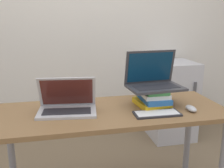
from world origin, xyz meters
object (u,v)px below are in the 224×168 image
object	(u,v)px
wireless_keyboard	(157,114)
mouse	(191,108)
mini_fridge	(171,100)
laptop_on_books	(154,80)
book_stack	(153,98)
laptop_left	(67,105)

from	to	relation	value
wireless_keyboard	mouse	world-z (taller)	mouse
wireless_keyboard	mini_fridge	distance (m)	1.35
mouse	mini_fridge	xyz separation A→B (m)	(0.40, 1.13, -0.33)
laptop_on_books	mini_fridge	distance (m)	1.22
wireless_keyboard	mini_fridge	xyz separation A→B (m)	(0.64, 1.15, -0.32)
laptop_on_books	mini_fridge	xyz separation A→B (m)	(0.59, 0.95, -0.49)
mouse	book_stack	bearing A→B (deg)	143.56
mouse	mini_fridge	world-z (taller)	mini_fridge
laptop_left	wireless_keyboard	bearing A→B (deg)	-17.32
mouse	mini_fridge	size ratio (longest dim) A/B	0.13
laptop_left	book_stack	world-z (taller)	laptop_left
book_stack	mouse	xyz separation A→B (m)	(0.21, -0.16, -0.04)
laptop_on_books	mouse	world-z (taller)	laptop_on_books
wireless_keyboard	book_stack	bearing A→B (deg)	78.22
mouse	mini_fridge	bearing A→B (deg)	70.73
book_stack	laptop_on_books	world-z (taller)	laptop_on_books
laptop_left	wireless_keyboard	distance (m)	0.59
laptop_on_books	wireless_keyboard	size ratio (longest dim) A/B	1.31
laptop_left	laptop_on_books	size ratio (longest dim) A/B	1.02
book_stack	wireless_keyboard	xyz separation A→B (m)	(-0.04, -0.17, -0.05)
laptop_left	book_stack	bearing A→B (deg)	-0.36
laptop_left	mini_fridge	distance (m)	1.59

